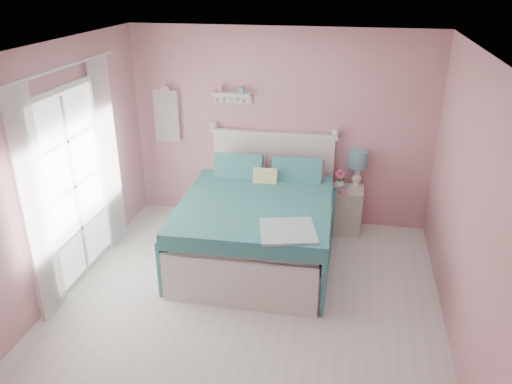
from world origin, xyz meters
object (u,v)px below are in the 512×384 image
(vase, at_px, (339,183))
(teacup, at_px, (343,191))
(bed, at_px, (258,225))
(nightstand, at_px, (346,209))
(table_lamp, at_px, (358,162))

(vase, xyz_separation_m, teacup, (0.05, -0.17, -0.04))
(bed, bearing_deg, teacup, 33.92)
(vase, distance_m, teacup, 0.18)
(nightstand, bearing_deg, vase, -178.48)
(nightstand, distance_m, teacup, 0.38)
(bed, bearing_deg, table_lamp, 38.63)
(nightstand, xyz_separation_m, teacup, (-0.06, -0.17, 0.34))
(bed, relative_size, teacup, 24.21)
(teacup, bearing_deg, vase, 108.02)
(nightstand, relative_size, teacup, 6.62)
(bed, xyz_separation_m, vase, (0.91, 0.86, 0.26))
(teacup, bearing_deg, nightstand, 70.80)
(table_lamp, relative_size, teacup, 5.47)
(bed, relative_size, nightstand, 3.66)
(vase, relative_size, teacup, 1.70)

